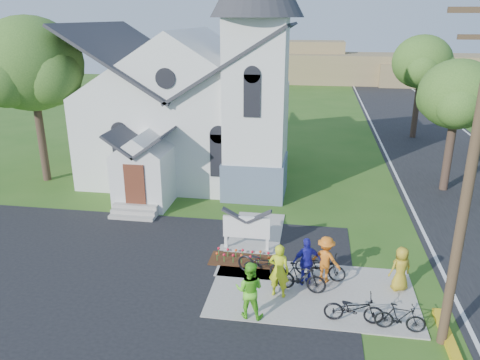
% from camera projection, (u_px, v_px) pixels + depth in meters
% --- Properties ---
extents(ground, '(120.00, 120.00, 0.00)m').
position_uv_depth(ground, '(267.00, 297.00, 15.96)').
color(ground, '#2F5A19').
rests_on(ground, ground).
extents(parking_lot, '(20.00, 16.00, 0.02)m').
position_uv_depth(parking_lot, '(46.00, 312.00, 15.14)').
color(parking_lot, black).
rests_on(parking_lot, ground).
extents(road, '(8.00, 90.00, 0.02)m').
position_uv_depth(road, '(457.00, 174.00, 28.41)').
color(road, black).
rests_on(road, ground).
extents(sidewalk, '(7.00, 4.00, 0.05)m').
position_uv_depth(sidewalk, '(312.00, 292.00, 16.19)').
color(sidewalk, gray).
rests_on(sidewalk, ground).
extents(church, '(12.35, 12.00, 13.00)m').
position_uv_depth(church, '(197.00, 87.00, 26.66)').
color(church, silver).
rests_on(church, ground).
extents(church_sign, '(2.20, 0.40, 1.70)m').
position_uv_depth(church_sign, '(247.00, 228.00, 18.77)').
color(church_sign, gray).
rests_on(church_sign, ground).
extents(flower_bed, '(2.60, 1.10, 0.07)m').
position_uv_depth(flower_bed, '(243.00, 260.00, 18.27)').
color(flower_bed, '#33200D').
rests_on(flower_bed, ground).
extents(utility_pole, '(3.45, 0.28, 10.00)m').
position_uv_depth(utility_pole, '(474.00, 168.00, 11.96)').
color(utility_pole, '#453322').
rests_on(utility_pole, ground).
extents(tree_lot_corner, '(5.60, 5.60, 9.15)m').
position_uv_depth(tree_lot_corner, '(31.00, 64.00, 25.18)').
color(tree_lot_corner, '#38271E').
rests_on(tree_lot_corner, ground).
extents(tree_road_near, '(4.00, 4.00, 7.05)m').
position_uv_depth(tree_road_near, '(458.00, 95.00, 24.12)').
color(tree_road_near, '#38271E').
rests_on(tree_road_near, ground).
extents(tree_road_mid, '(4.40, 4.40, 7.80)m').
position_uv_depth(tree_road_mid, '(422.00, 62.00, 35.03)').
color(tree_road_mid, '#38271E').
rests_on(tree_road_mid, ground).
extents(distant_hills, '(61.00, 10.00, 5.60)m').
position_uv_depth(distant_hills, '(332.00, 67.00, 67.18)').
color(distant_hills, olive).
rests_on(distant_hills, ground).
extents(cyclist_0, '(0.77, 0.57, 1.92)m').
position_uv_depth(cyclist_0, '(279.00, 270.00, 15.65)').
color(cyclist_0, '#BFD118').
rests_on(cyclist_0, sidewalk).
extents(bike_0, '(2.09, 1.29, 1.04)m').
position_uv_depth(bike_0, '(262.00, 263.00, 16.99)').
color(bike_0, black).
rests_on(bike_0, sidewalk).
extents(cyclist_1, '(0.97, 0.78, 1.89)m').
position_uv_depth(cyclist_1, '(249.00, 290.00, 14.58)').
color(cyclist_1, '#61D427').
rests_on(cyclist_1, sidewalk).
extents(bike_1, '(1.83, 0.75, 1.07)m').
position_uv_depth(bike_1, '(301.00, 277.00, 16.05)').
color(bike_1, black).
rests_on(bike_1, sidewalk).
extents(cyclist_2, '(1.13, 0.81, 1.77)m').
position_uv_depth(cyclist_2, '(307.00, 261.00, 16.38)').
color(cyclist_2, '#2220A4').
rests_on(cyclist_2, sidewalk).
extents(bike_2, '(1.97, 1.08, 0.98)m').
position_uv_depth(bike_2, '(320.00, 266.00, 16.87)').
color(bike_2, black).
rests_on(bike_2, sidewalk).
extents(cyclist_3, '(1.27, 1.02, 1.72)m').
position_uv_depth(cyclist_3, '(326.00, 259.00, 16.59)').
color(cyclist_3, orange).
rests_on(cyclist_3, sidewalk).
extents(bike_3, '(1.54, 0.55, 0.90)m').
position_uv_depth(bike_3, '(400.00, 317.00, 14.05)').
color(bike_3, black).
rests_on(bike_3, sidewalk).
extents(cyclist_4, '(0.93, 0.79, 1.61)m').
position_uv_depth(cyclist_4, '(401.00, 269.00, 16.06)').
color(cyclist_4, '#AD9320').
rests_on(cyclist_4, sidewalk).
extents(bike_4, '(1.84, 0.65, 0.96)m').
position_uv_depth(bike_4, '(354.00, 308.00, 14.44)').
color(bike_4, black).
rests_on(bike_4, sidewalk).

